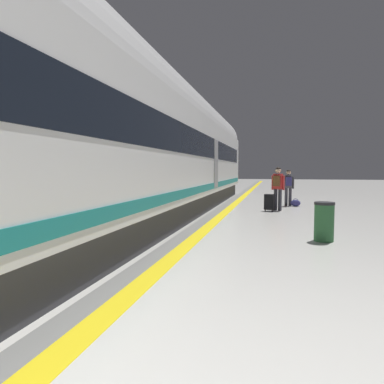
{
  "coord_description": "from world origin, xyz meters",
  "views": [
    {
      "loc": [
        0.6,
        0.56,
        1.66
      ],
      "look_at": [
        -0.83,
        6.42,
        1.26
      ],
      "focal_mm": 31.89,
      "sensor_mm": 36.0,
      "label": 1
    }
  ],
  "objects_px": {
    "waste_bin": "(324,221)",
    "passenger_mid": "(288,185)",
    "passenger_near": "(278,185)",
    "duffel_bag_mid": "(295,203)",
    "suitcase_near": "(269,202)",
    "high_speed_train": "(105,133)"
  },
  "relations": [
    {
      "from": "suitcase_near",
      "to": "waste_bin",
      "type": "xyz_separation_m",
      "value": [
        1.32,
        -5.5,
        0.09
      ]
    },
    {
      "from": "duffel_bag_mid",
      "to": "passenger_mid",
      "type": "bearing_deg",
      "value": 158.82
    },
    {
      "from": "suitcase_near",
      "to": "high_speed_train",
      "type": "bearing_deg",
      "value": -119.52
    },
    {
      "from": "suitcase_near",
      "to": "duffel_bag_mid",
      "type": "height_order",
      "value": "suitcase_near"
    },
    {
      "from": "waste_bin",
      "to": "passenger_near",
      "type": "bearing_deg",
      "value": 99.84
    },
    {
      "from": "passenger_near",
      "to": "duffel_bag_mid",
      "type": "relative_size",
      "value": 3.99
    },
    {
      "from": "suitcase_near",
      "to": "passenger_near",
      "type": "bearing_deg",
      "value": 44.49
    },
    {
      "from": "high_speed_train",
      "to": "passenger_near",
      "type": "bearing_deg",
      "value": 59.61
    },
    {
      "from": "waste_bin",
      "to": "passenger_mid",
      "type": "bearing_deg",
      "value": 93.89
    },
    {
      "from": "high_speed_train",
      "to": "waste_bin",
      "type": "bearing_deg",
      "value": 11.3
    },
    {
      "from": "passenger_near",
      "to": "waste_bin",
      "type": "xyz_separation_m",
      "value": [
        1.01,
        -5.81,
        -0.58
      ]
    },
    {
      "from": "high_speed_train",
      "to": "waste_bin",
      "type": "distance_m",
      "value": 5.49
    },
    {
      "from": "passenger_near",
      "to": "waste_bin",
      "type": "relative_size",
      "value": 1.93
    },
    {
      "from": "passenger_mid",
      "to": "duffel_bag_mid",
      "type": "bearing_deg",
      "value": -21.18
    },
    {
      "from": "passenger_mid",
      "to": "waste_bin",
      "type": "xyz_separation_m",
      "value": [
        0.52,
        -7.71,
        -0.52
      ]
    },
    {
      "from": "high_speed_train",
      "to": "suitcase_near",
      "type": "xyz_separation_m",
      "value": [
        3.68,
        6.5,
        -2.14
      ]
    },
    {
      "from": "passenger_near",
      "to": "suitcase_near",
      "type": "bearing_deg",
      "value": -135.51
    },
    {
      "from": "passenger_mid",
      "to": "waste_bin",
      "type": "relative_size",
      "value": 1.81
    },
    {
      "from": "high_speed_train",
      "to": "waste_bin",
      "type": "relative_size",
      "value": 38.77
    },
    {
      "from": "high_speed_train",
      "to": "passenger_mid",
      "type": "relative_size",
      "value": 21.43
    },
    {
      "from": "passenger_mid",
      "to": "suitcase_near",
      "type": "bearing_deg",
      "value": -109.76
    },
    {
      "from": "passenger_near",
      "to": "suitcase_near",
      "type": "xyz_separation_m",
      "value": [
        -0.31,
        -0.31,
        -0.68
      ]
    }
  ]
}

